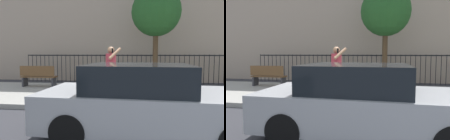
{
  "view_description": "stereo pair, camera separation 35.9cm",
  "coord_description": "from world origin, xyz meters",
  "views": [
    {
      "loc": [
        0.43,
        -5.63,
        1.67
      ],
      "look_at": [
        -0.44,
        1.37,
        1.09
      ],
      "focal_mm": 33.13,
      "sensor_mm": 36.0,
      "label": 1
    },
    {
      "loc": [
        0.79,
        -5.57,
        1.67
      ],
      "look_at": [
        -0.44,
        1.37,
        1.09
      ],
      "focal_mm": 33.13,
      "sensor_mm": 36.0,
      "label": 2
    }
  ],
  "objects": [
    {
      "name": "iron_fence",
      "position": [
        0.0,
        5.9,
        1.02
      ],
      "size": [
        12.03,
        0.04,
        1.6
      ],
      "color": "black",
      "rests_on": "ground"
    },
    {
      "name": "sidewalk",
      "position": [
        0.0,
        2.2,
        0.07
      ],
      "size": [
        28.0,
        4.4,
        0.15
      ],
      "primitive_type": "cube",
      "color": "#9E9B93",
      "rests_on": "ground"
    },
    {
      "name": "building_facade",
      "position": [
        0.0,
        8.5,
        5.03
      ],
      "size": [
        28.0,
        4.0,
        10.07
      ],
      "primitive_type": "cube",
      "color": "tan",
      "rests_on": "ground"
    },
    {
      "name": "ground_plane",
      "position": [
        0.0,
        0.0,
        0.0
      ],
      "size": [
        60.0,
        60.0,
        0.0
      ],
      "primitive_type": "plane",
      "color": "#333338"
    },
    {
      "name": "street_bench",
      "position": [
        -4.02,
        3.16,
        0.65
      ],
      "size": [
        1.6,
        0.45,
        0.95
      ],
      "color": "brown",
      "rests_on": "sidewalk"
    },
    {
      "name": "street_tree_near",
      "position": [
        1.27,
        4.47,
        3.59
      ],
      "size": [
        2.32,
        2.32,
        4.78
      ],
      "color": "#4C3823",
      "rests_on": "ground"
    },
    {
      "name": "parked_hatchback",
      "position": [
        0.59,
        -1.53,
        0.7
      ],
      "size": [
        4.27,
        1.99,
        1.45
      ],
      "color": "#ADAFB5",
      "rests_on": "ground"
    },
    {
      "name": "pedestrian_on_phone",
      "position": [
        -0.46,
        1.09,
        1.16
      ],
      "size": [
        0.7,
        0.68,
        1.73
      ],
      "color": "#936B4C",
      "rests_on": "sidewalk"
    }
  ]
}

